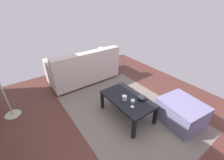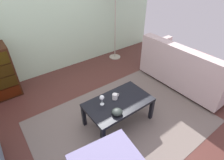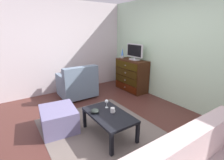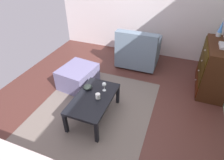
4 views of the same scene
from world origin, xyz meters
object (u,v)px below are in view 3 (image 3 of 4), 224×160
object	(u,v)px
dresser	(131,75)
coffee_table	(109,116)
tv	(135,52)
mug	(113,110)
lava_lamp	(122,53)
armchair	(78,84)
bowl_decorative	(95,111)
wine_glass	(107,102)
ottoman	(59,119)

from	to	relation	value
dresser	coffee_table	world-z (taller)	dresser
dresser	tv	world-z (taller)	tv
mug	dresser	bearing A→B (deg)	131.23
mug	coffee_table	bearing A→B (deg)	-87.39
lava_lamp	armchair	distance (m)	1.67
mug	armchair	world-z (taller)	armchair
tv	mug	xyz separation A→B (m)	(1.43, -1.73, -0.72)
tv	armchair	xyz separation A→B (m)	(-0.46, -1.58, -0.81)
dresser	bowl_decorative	bearing A→B (deg)	-55.90
dresser	mug	xyz separation A→B (m)	(1.50, -1.71, -0.02)
wine_glass	ottoman	xyz separation A→B (m)	(-0.45, -0.76, -0.32)
tv	armchair	size ratio (longest dim) A/B	0.68
coffee_table	armchair	bearing A→B (deg)	172.96
dresser	wine_glass	xyz separation A→B (m)	(1.28, -1.70, 0.05)
bowl_decorative	armchair	bearing A→B (deg)	166.52
coffee_table	tv	bearing A→B (deg)	128.26
mug	armchair	size ratio (longest dim) A/B	0.13
armchair	ottoman	size ratio (longest dim) A/B	1.29
wine_glass	bowl_decorative	bearing A→B (deg)	-79.08
coffee_table	bowl_decorative	world-z (taller)	bowl_decorative
mug	armchair	bearing A→B (deg)	175.32
coffee_table	mug	distance (m)	0.12
coffee_table	ottoman	distance (m)	0.96
lava_lamp	wine_glass	world-z (taller)	lava_lamp
coffee_table	ottoman	bearing A→B (deg)	-135.08
bowl_decorative	mug	bearing A→B (deg)	57.34
tv	bowl_decorative	xyz separation A→B (m)	(1.26, -1.99, -0.73)
dresser	wine_glass	world-z (taller)	dresser
lava_lamp	wine_glass	bearing A→B (deg)	-44.39
tv	ottoman	size ratio (longest dim) A/B	0.88
dresser	lava_lamp	xyz separation A→B (m)	(-0.41, -0.04, 0.61)
lava_lamp	wine_glass	distance (m)	2.43
lava_lamp	ottoman	size ratio (longest dim) A/B	0.47
coffee_table	wine_glass	size ratio (longest dim) A/B	6.11
bowl_decorative	tv	bearing A→B (deg)	122.32
dresser	ottoman	world-z (taller)	dresser
lava_lamp	coffee_table	distance (m)	2.69
dresser	bowl_decorative	size ratio (longest dim) A/B	6.87
coffee_table	lava_lamp	bearing A→B (deg)	137.56
bowl_decorative	coffee_table	bearing A→B (deg)	46.66
dresser	mug	distance (m)	2.27
wine_glass	ottoman	size ratio (longest dim) A/B	0.22
coffee_table	dresser	bearing A→B (deg)	130.02
wine_glass	mug	bearing A→B (deg)	-4.02
tv	lava_lamp	distance (m)	0.49
coffee_table	wine_glass	xyz separation A→B (m)	(-0.22, 0.09, 0.17)
dresser	armchair	bearing A→B (deg)	-104.15
dresser	armchair	size ratio (longest dim) A/B	1.12
tv	ottoman	bearing A→B (deg)	-72.95
tv	mug	bearing A→B (deg)	-50.56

